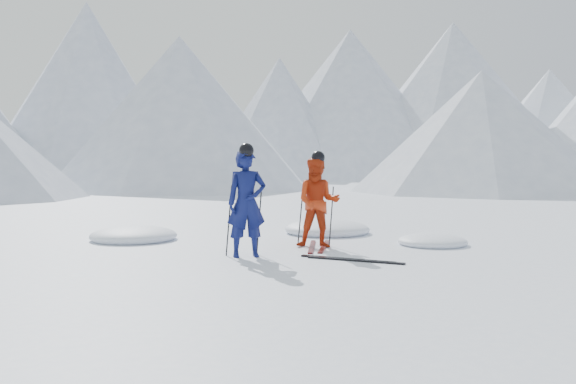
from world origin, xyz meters
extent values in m
plane|color=white|center=(0.00, 0.00, 0.00)|extent=(160.00, 160.00, 0.00)
cone|color=#B2BCD1|center=(-11.51, 40.48, 7.17)|extent=(23.96, 23.96, 14.35)
cone|color=#B2BCD1|center=(-5.08, 51.27, 5.96)|extent=(17.69, 17.69, 11.93)
cone|color=#B2BCD1|center=(4.51, 43.52, 5.42)|extent=(19.63, 19.63, 10.85)
cone|color=#B2BCD1|center=(11.74, 46.25, 7.07)|extent=(23.31, 23.31, 14.15)
cone|color=#B2BCD1|center=(21.49, 44.84, 7.44)|extent=(28.94, 28.94, 14.88)
cone|color=silver|center=(31.93, 45.34, 5.38)|extent=(24.45, 24.45, 10.76)
cone|color=#B2BCD1|center=(12.00, 20.00, 3.25)|extent=(14.00, 14.00, 6.50)
cone|color=#B2BCD1|center=(-4.00, 26.00, 4.50)|extent=(16.00, 16.00, 9.00)
imported|color=#0C134A|center=(-2.46, -0.15, 0.94)|extent=(0.73, 0.52, 1.89)
imported|color=#BA2F0E|center=(-0.98, 0.78, 0.88)|extent=(1.01, 0.87, 1.77)
cylinder|color=black|center=(-2.76, 0.00, 0.63)|extent=(0.12, 0.09, 1.25)
cylinder|color=black|center=(-2.21, 0.10, 0.63)|extent=(0.12, 0.07, 1.25)
cylinder|color=black|center=(-1.28, 1.03, 0.59)|extent=(0.12, 0.09, 1.18)
cylinder|color=black|center=(-0.68, 0.93, 0.59)|extent=(0.12, 0.08, 1.18)
cube|color=black|center=(-1.10, 0.78, 0.01)|extent=(0.48, 1.67, 0.03)
cube|color=black|center=(-0.86, 0.78, 0.01)|extent=(0.60, 1.65, 0.03)
cube|color=black|center=(-0.80, -0.76, 0.01)|extent=(1.43, 1.07, 0.03)
cube|color=black|center=(-0.70, -0.91, 0.01)|extent=(1.46, 1.02, 0.03)
ellipsoid|color=white|center=(-4.63, 2.48, 0.00)|extent=(1.83, 1.83, 0.40)
ellipsoid|color=white|center=(1.36, 0.77, 0.00)|extent=(1.38, 1.38, 0.30)
ellipsoid|color=white|center=(-0.30, 2.98, 0.00)|extent=(1.98, 1.98, 0.43)
camera|label=1|loc=(-3.42, -10.76, 1.70)|focal=38.00mm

